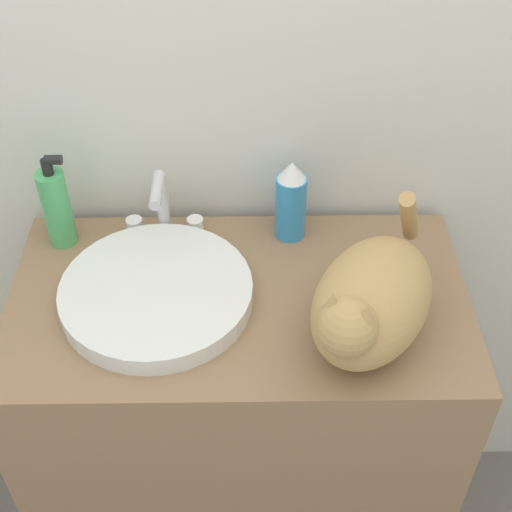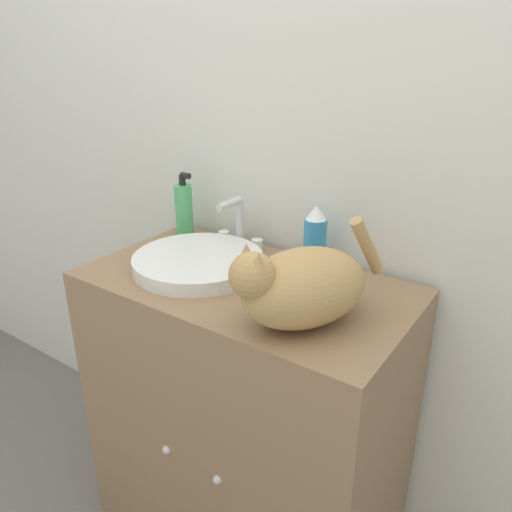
% 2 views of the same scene
% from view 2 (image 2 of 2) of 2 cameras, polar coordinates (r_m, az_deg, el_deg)
% --- Properties ---
extents(wall_back, '(6.00, 0.05, 2.50)m').
position_cam_2_polar(wall_back, '(1.36, 5.52, 14.52)').
color(wall_back, silver).
rests_on(wall_back, ground_plane).
extents(vanity_cabinet, '(0.83, 0.47, 0.91)m').
position_cam_2_polar(vanity_cabinet, '(1.49, -1.16, -18.73)').
color(vanity_cabinet, '#8C6B4C').
rests_on(vanity_cabinet, ground_plane).
extents(sink_basin, '(0.34, 0.34, 0.04)m').
position_cam_2_polar(sink_basin, '(1.31, -6.62, -0.67)').
color(sink_basin, white).
rests_on(sink_basin, vanity_cabinet).
extents(faucet, '(0.15, 0.11, 0.15)m').
position_cam_2_polar(faucet, '(1.42, -2.09, 3.45)').
color(faucet, silver).
rests_on(faucet, vanity_cabinet).
extents(cat, '(0.29, 0.35, 0.22)m').
position_cam_2_polar(cat, '(1.02, 5.07, -3.39)').
color(cat, tan).
rests_on(cat, vanity_cabinet).
extents(soap_bottle, '(0.06, 0.05, 0.20)m').
position_cam_2_polar(soap_bottle, '(1.52, -8.23, 5.33)').
color(soap_bottle, '#4CB266').
rests_on(soap_bottle, vanity_cabinet).
extents(spray_bottle, '(0.06, 0.06, 0.17)m').
position_cam_2_polar(spray_bottle, '(1.29, 6.76, 2.06)').
color(spray_bottle, '#338CCC').
rests_on(spray_bottle, vanity_cabinet).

